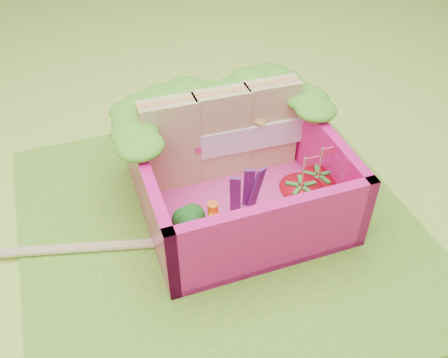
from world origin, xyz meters
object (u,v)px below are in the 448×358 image
bento_box (236,173)px  strawberry_right (316,189)px  strawberry_left (299,202)px  sandwich_stack (222,134)px  chopsticks (74,248)px  broccoli (192,230)px

bento_box → strawberry_right: bento_box is taller
strawberry_left → strawberry_right: 0.21m
bento_box → strawberry_left: size_ratio=2.49×
strawberry_left → strawberry_right: size_ratio=1.10×
strawberry_right → sandwich_stack: bearing=133.0°
bento_box → chopsticks: bento_box is taller
bento_box → strawberry_right: 0.56m
strawberry_right → chopsticks: bearing=174.7°
sandwich_stack → strawberry_right: bearing=-47.0°
broccoli → chopsticks: (-0.72, 0.28, -0.20)m
broccoli → strawberry_right: strawberry_right is taller
broccoli → strawberry_left: (0.74, 0.02, -0.03)m
strawberry_left → chopsticks: strawberry_left is taller
bento_box → broccoli: (-0.42, -0.35, -0.05)m
bento_box → chopsticks: size_ratio=0.61×
broccoli → chopsticks: 0.79m
sandwich_stack → strawberry_left: 0.73m
chopsticks → strawberry_left: bearing=-9.9°
bento_box → sandwich_stack: 0.33m
broccoli → strawberry_right: bearing=7.7°
sandwich_stack → strawberry_left: (0.31, -0.63, -0.19)m
bento_box → broccoli: bento_box is taller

